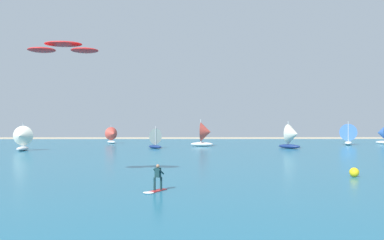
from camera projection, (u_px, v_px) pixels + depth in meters
ocean at (196, 152)px, 55.05m from camera, size 160.00×90.00×0.10m
kitesurfer at (156, 182)px, 23.46m from camera, size 1.52×1.95×1.67m
kite at (63, 48)px, 28.19m from camera, size 5.28×1.89×0.79m
sailboat_center_horizon at (112, 135)px, 77.72m from camera, size 3.22×3.45×3.83m
sailboat_near_shore at (292, 136)px, 62.48m from camera, size 4.07×3.98×4.57m
sailboat_far_right at (153, 138)px, 63.23m from camera, size 3.29×3.34×3.76m
sailboat_trailing at (348, 134)px, 73.22m from camera, size 3.64×4.06×4.57m
sailboat_anchored_offshore at (205, 134)px, 68.45m from camera, size 4.31×3.72×4.91m
sailboat_far_left at (21, 138)px, 57.17m from camera, size 3.11×3.67×4.28m
sailboat_outermost at (382, 134)px, 75.80m from camera, size 3.78×3.77×4.28m
marker_buoy at (354, 172)px, 29.71m from camera, size 0.74×0.74×0.74m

